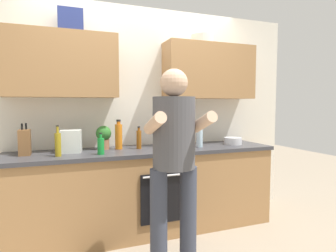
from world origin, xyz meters
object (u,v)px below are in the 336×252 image
mixing_bowl (233,141)px  person_standing (174,154)px  bottle_oil (58,144)px  bottle_soda (101,146)px  cup_ceramic (180,141)px  potted_herb (104,136)px  bottle_water (199,136)px  knife_block (25,142)px  bottle_hotsauce (175,139)px  grocery_bag_produce (71,141)px  bottle_juice (119,136)px  bottle_syrup (139,139)px

mixing_bowl → person_standing: bearing=-143.4°
person_standing → bottle_oil: person_standing is taller
bottle_soda → mixing_bowl: 1.58m
cup_ceramic → potted_herb: size_ratio=0.42×
bottle_soda → potted_herb: bearing=77.2°
bottle_water → mixing_bowl: bottle_water is taller
bottle_soda → knife_block: bearing=162.7°
bottle_hotsauce → grocery_bag_produce: bottle_hotsauce is taller
bottle_water → grocery_bag_produce: size_ratio=1.34×
person_standing → bottle_oil: bearing=141.7°
bottle_hotsauce → bottle_water: bottle_water is taller
bottle_soda → grocery_bag_produce: size_ratio=0.92×
cup_ceramic → knife_block: knife_block is taller
bottle_water → potted_herb: size_ratio=1.20×
cup_ceramic → grocery_bag_produce: 1.19m
bottle_hotsauce → potted_herb: bottle_hotsauce is taller
bottle_oil → grocery_bag_produce: (0.12, 0.19, -0.00)m
cup_ceramic → person_standing: bearing=-115.8°
bottle_soda → bottle_water: 1.10m
person_standing → knife_block: person_standing is taller
bottle_oil → mixing_bowl: bottle_oil is taller
person_standing → bottle_juice: size_ratio=5.23×
bottle_soda → knife_block: knife_block is taller
person_standing → bottle_water: 0.97m
bottle_juice → grocery_bag_produce: bottle_juice is taller
person_standing → bottle_water: person_standing is taller
bottle_water → person_standing: bearing=-129.0°
bottle_juice → potted_herb: 0.16m
bottle_oil → bottle_juice: bottle_juice is taller
bottle_hotsauce → grocery_bag_produce: (-1.05, 0.16, 0.01)m
knife_block → bottle_water: bearing=-3.8°
bottle_water → cup_ceramic: size_ratio=2.85×
person_standing → mixing_bowl: bearing=36.6°
bottle_syrup → potted_herb: 0.38m
potted_herb → person_standing: bearing=-66.4°
bottle_syrup → cup_ceramic: bearing=3.7°
bottle_oil → grocery_bag_produce: 0.22m
person_standing → potted_herb: person_standing is taller
person_standing → mixing_bowl: person_standing is taller
bottle_hotsauce → mixing_bowl: (0.79, 0.08, -0.06)m
person_standing → bottle_soda: 0.82m
cup_ceramic → grocery_bag_produce: grocery_bag_produce is taller
knife_block → bottle_oil: bearing=-31.0°
bottle_syrup → bottle_water: size_ratio=0.80×
bottle_soda → bottle_oil: bearing=175.1°
bottle_hotsauce → bottle_syrup: bearing=156.8°
bottle_soda → bottle_juice: bearing=49.7°
person_standing → mixing_bowl: 1.35m
bottle_water → bottle_hotsauce: bearing=-174.2°
mixing_bowl → grocery_bag_produce: (-1.84, 0.08, 0.07)m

